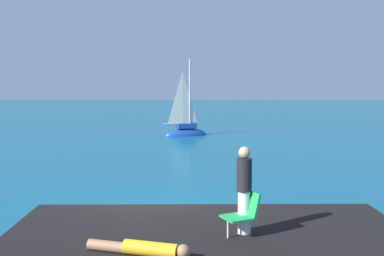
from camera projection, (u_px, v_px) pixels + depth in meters
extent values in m
plane|color=#0F5675|center=(153.00, 224.00, 11.54)|extent=(160.00, 160.00, 0.00)
cube|color=black|center=(253.00, 233.00, 10.81)|extent=(1.52, 1.33, 1.02)
cube|color=black|center=(75.00, 240.00, 10.36)|extent=(1.36, 1.44, 0.76)
ellipsoid|color=#193D99|center=(186.00, 136.00, 30.52)|extent=(3.11, 2.04, 1.01)
cube|color=#193D99|center=(186.00, 126.00, 30.45)|extent=(1.46, 1.14, 0.33)
cylinder|color=#B7B7BC|center=(190.00, 94.00, 30.33)|extent=(0.11, 0.11, 4.60)
cylinder|color=#B2B2B7|center=(177.00, 124.00, 30.21)|extent=(1.74, 0.77, 0.09)
pyramid|color=silver|center=(183.00, 97.00, 30.17)|extent=(1.39, 0.60, 3.50)
cylinder|color=gold|center=(151.00, 249.00, 7.27)|extent=(0.93, 0.46, 0.24)
cylinder|color=#9E704C|center=(108.00, 246.00, 7.47)|extent=(0.72, 0.35, 0.18)
sphere|color=#9E704C|center=(183.00, 251.00, 7.11)|extent=(0.22, 0.22, 0.22)
cylinder|color=white|center=(244.00, 212.00, 8.35)|extent=(0.22, 0.22, 0.80)
cylinder|color=black|center=(244.00, 175.00, 8.28)|extent=(0.28, 0.28, 0.60)
sphere|color=tan|center=(245.00, 153.00, 8.23)|extent=(0.22, 0.22, 0.22)
cube|color=green|center=(238.00, 217.00, 8.19)|extent=(0.68, 0.66, 0.04)
cube|color=green|center=(250.00, 204.00, 8.28)|extent=(0.35, 0.50, 0.45)
cylinder|color=silver|center=(228.00, 228.00, 8.12)|extent=(0.04, 0.04, 0.35)
cylinder|color=silver|center=(250.00, 225.00, 8.32)|extent=(0.04, 0.04, 0.35)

